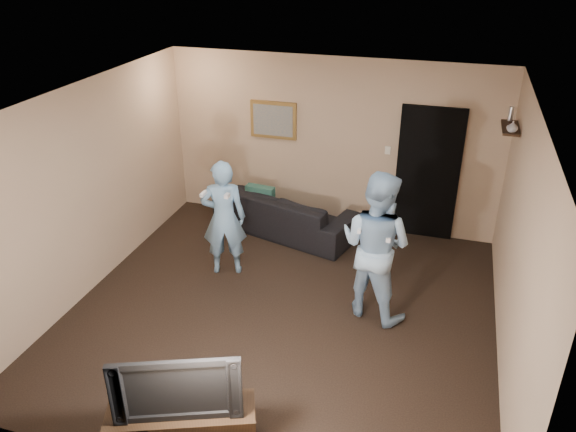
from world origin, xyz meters
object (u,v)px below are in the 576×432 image
(tv_console, at_px, (183,429))
(wii_player_left, at_px, (224,218))
(sofa, at_px, (286,213))
(television, at_px, (177,382))
(wii_player_right, at_px, (376,246))

(tv_console, height_order, wii_player_left, wii_player_left)
(sofa, bearing_deg, wii_player_left, 86.82)
(tv_console, relative_size, television, 1.18)
(sofa, bearing_deg, tv_console, 110.07)
(tv_console, bearing_deg, wii_player_left, 83.75)
(sofa, relative_size, wii_player_left, 1.36)
(wii_player_left, bearing_deg, sofa, 71.44)
(sofa, relative_size, wii_player_right, 1.19)
(sofa, xyz_separation_m, wii_player_right, (1.60, -1.66, 0.60))
(sofa, height_order, wii_player_right, wii_player_right)
(tv_console, height_order, wii_player_right, wii_player_right)
(sofa, xyz_separation_m, wii_player_left, (-0.44, -1.31, 0.48))
(tv_console, distance_m, wii_player_right, 2.90)
(sofa, bearing_deg, wii_player_right, 149.20)
(sofa, xyz_separation_m, tv_console, (0.34, -4.20, -0.07))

